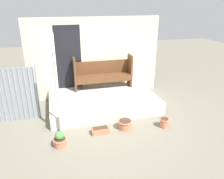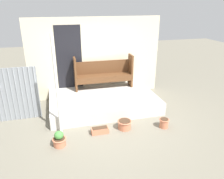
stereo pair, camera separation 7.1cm
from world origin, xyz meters
The scene contains 9 objects.
ground_plane centered at (0.00, 0.00, 0.00)m, with size 24.00×24.00×0.00m, color #706B5B.
porch_slab centered at (0.14, 1.00, 0.18)m, with size 3.17×1.99×0.37m.
house_wall centered at (0.10, 2.02, 1.30)m, with size 4.37×0.08×2.60m.
support_post centered at (-1.19, -0.13, 1.21)m, with size 0.07×0.07×2.42m.
bench centered at (0.31, 1.69, 0.89)m, with size 1.89×0.44×1.06m.
flower_pot_left centered at (-1.25, -0.67, 0.16)m, with size 0.31×0.31×0.37m.
flower_pot_middle centered at (0.38, -0.36, 0.13)m, with size 0.37×0.37×0.23m.
flower_pot_right centered at (1.38, -0.56, 0.13)m, with size 0.26×0.26×0.24m.
planter_box_rect centered at (-0.27, -0.40, 0.08)m, with size 0.43×0.18×0.15m.
Camera 2 is at (-1.17, -4.93, 3.01)m, focal length 35.00 mm.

